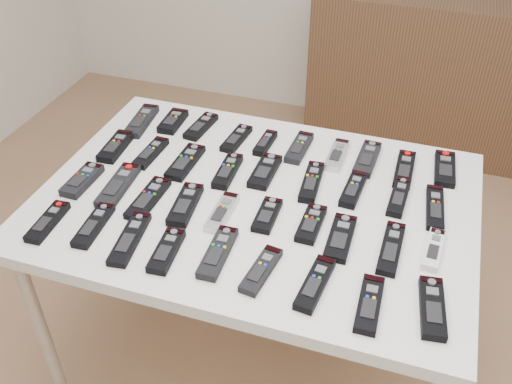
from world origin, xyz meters
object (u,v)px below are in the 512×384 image
(remote_0, at_px, (142,121))
(remote_22, at_px, (185,204))
(remote_18, at_px, (435,208))
(remote_7, at_px, (367,159))
(sideboard, at_px, (473,83))
(remote_21, at_px, (148,198))
(remote_3, at_px, (236,139))
(remote_34, at_px, (261,270))
(remote_28, at_px, (433,249))
(remote_30, at_px, (94,225))
(remote_11, at_px, (151,153))
(remote_33, at_px, (218,253))
(remote_35, at_px, (315,284))
(remote_19, at_px, (82,180))
(remote_20, at_px, (118,185))
(remote_5, at_px, (299,148))
(remote_4, at_px, (265,143))
(remote_9, at_px, (445,169))
(remote_26, at_px, (340,238))
(remote_32, at_px, (166,251))
(remote_13, at_px, (228,171))
(remote_8, at_px, (404,169))
(remote_36, at_px, (369,304))
(remote_23, at_px, (222,212))
(table, at_px, (256,213))
(remote_2, at_px, (201,126))
(remote_17, at_px, (399,197))
(remote_31, at_px, (130,239))
(remote_29, at_px, (48,222))
(remote_24, at_px, (267,215))
(remote_37, at_px, (432,308))
(remote_14, at_px, (265,171))
(remote_25, at_px, (311,224))
(remote_12, at_px, (185,162))
(remote_27, at_px, (391,248))
(remote_1, at_px, (173,121))
(remote_16, at_px, (353,189))
(remote_10, at_px, (116,146))

(remote_0, bearing_deg, remote_22, -54.66)
(remote_18, bearing_deg, remote_7, 136.20)
(sideboard, distance_m, remote_21, 2.08)
(remote_3, relative_size, remote_34, 0.97)
(remote_28, bearing_deg, remote_30, -163.36)
(remote_11, xyz_separation_m, remote_33, (0.37, -0.36, 0.00))
(sideboard, xyz_separation_m, remote_35, (-0.39, -2.00, 0.36))
(remote_3, xyz_separation_m, remote_19, (-0.36, -0.37, 0.00))
(remote_20, bearing_deg, remote_35, -21.56)
(remote_5, xyz_separation_m, remote_34, (0.05, -0.56, -0.00))
(remote_19, height_order, remote_20, remote_19)
(sideboard, distance_m, remote_4, 1.64)
(remote_0, height_order, remote_9, remote_0)
(sideboard, distance_m, remote_26, 1.89)
(remote_30, relative_size, remote_32, 1.11)
(remote_13, relative_size, remote_22, 0.95)
(remote_8, xyz_separation_m, remote_36, (-0.01, -0.58, 0.00))
(remote_11, distance_m, remote_28, 0.91)
(remote_23, xyz_separation_m, remote_35, (0.31, -0.18, 0.00))
(table, relative_size, remote_2, 7.56)
(remote_2, distance_m, remote_23, 0.47)
(remote_17, relative_size, remote_31, 0.87)
(remote_0, xyz_separation_m, remote_23, (0.44, -0.37, -0.00))
(remote_3, distance_m, remote_19, 0.51)
(remote_29, distance_m, remote_33, 0.49)
(remote_4, height_order, remote_30, same)
(remote_24, bearing_deg, remote_19, -178.91)
(remote_37, bearing_deg, remote_18, 85.89)
(remote_24, bearing_deg, remote_14, 108.22)
(remote_9, distance_m, remote_31, 0.97)
(table, bearing_deg, remote_28, -8.37)
(remote_30, xyz_separation_m, remote_36, (0.76, -0.04, -0.00))
(remote_25, bearing_deg, table, 158.72)
(sideboard, bearing_deg, remote_12, -119.05)
(remote_30, xyz_separation_m, remote_31, (0.12, -0.02, -0.00))
(remote_35, bearing_deg, remote_33, -179.89)
(remote_28, bearing_deg, remote_24, -175.40)
(remote_31, bearing_deg, remote_26, 11.38)
(remote_20, xyz_separation_m, remote_27, (0.80, -0.02, -0.00))
(remote_18, height_order, remote_20, remote_20)
(remote_26, bearing_deg, remote_1, 148.12)
(remote_16, bearing_deg, remote_11, -175.31)
(remote_4, height_order, remote_36, same)
(remote_21, bearing_deg, remote_19, 177.13)
(remote_3, bearing_deg, sideboard, 66.12)
(remote_1, bearing_deg, remote_30, -89.41)
(remote_16, distance_m, remote_32, 0.58)
(remote_27, bearing_deg, remote_10, 168.39)
(remote_28, relative_size, remote_29, 0.92)
(remote_13, bearing_deg, remote_16, 1.98)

